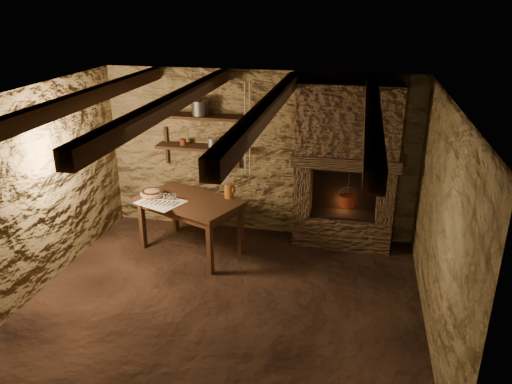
% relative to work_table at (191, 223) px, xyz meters
% --- Properties ---
extents(floor, '(4.50, 4.50, 0.00)m').
position_rel_work_table_xyz_m(floor, '(0.77, -1.12, -0.42)').
color(floor, black).
rests_on(floor, ground).
extents(back_wall, '(4.50, 0.04, 2.40)m').
position_rel_work_table_xyz_m(back_wall, '(0.77, 0.88, 0.78)').
color(back_wall, '#4F3F25').
rests_on(back_wall, floor).
extents(front_wall, '(4.50, 0.04, 2.40)m').
position_rel_work_table_xyz_m(front_wall, '(0.77, -3.12, 0.78)').
color(front_wall, '#4F3F25').
rests_on(front_wall, floor).
extents(left_wall, '(0.04, 4.00, 2.40)m').
position_rel_work_table_xyz_m(left_wall, '(-1.48, -1.12, 0.78)').
color(left_wall, '#4F3F25').
rests_on(left_wall, floor).
extents(right_wall, '(0.04, 4.00, 2.40)m').
position_rel_work_table_xyz_m(right_wall, '(3.02, -1.12, 0.78)').
color(right_wall, '#4F3F25').
rests_on(right_wall, floor).
extents(ceiling, '(4.50, 4.00, 0.04)m').
position_rel_work_table_xyz_m(ceiling, '(0.77, -1.12, 1.98)').
color(ceiling, black).
rests_on(ceiling, back_wall).
extents(beam_far_left, '(0.14, 3.95, 0.16)m').
position_rel_work_table_xyz_m(beam_far_left, '(-0.73, -1.12, 1.89)').
color(beam_far_left, black).
rests_on(beam_far_left, ceiling).
extents(beam_mid_left, '(0.14, 3.95, 0.16)m').
position_rel_work_table_xyz_m(beam_mid_left, '(0.27, -1.12, 1.89)').
color(beam_mid_left, black).
rests_on(beam_mid_left, ceiling).
extents(beam_mid_right, '(0.14, 3.95, 0.16)m').
position_rel_work_table_xyz_m(beam_mid_right, '(1.27, -1.12, 1.89)').
color(beam_mid_right, black).
rests_on(beam_mid_right, ceiling).
extents(beam_far_right, '(0.14, 3.95, 0.16)m').
position_rel_work_table_xyz_m(beam_far_right, '(2.27, -1.12, 1.89)').
color(beam_far_right, black).
rests_on(beam_far_right, ceiling).
extents(shelf_lower, '(1.25, 0.30, 0.04)m').
position_rel_work_table_xyz_m(shelf_lower, '(-0.08, 0.72, 0.88)').
color(shelf_lower, black).
rests_on(shelf_lower, back_wall).
extents(shelf_upper, '(1.25, 0.30, 0.04)m').
position_rel_work_table_xyz_m(shelf_upper, '(-0.08, 0.72, 1.33)').
color(shelf_upper, black).
rests_on(shelf_upper, back_wall).
extents(hearth, '(1.43, 0.51, 2.30)m').
position_rel_work_table_xyz_m(hearth, '(2.02, 0.65, 0.81)').
color(hearth, '#3B2A1D').
rests_on(hearth, floor).
extents(work_table, '(1.56, 1.26, 0.78)m').
position_rel_work_table_xyz_m(work_table, '(0.00, 0.00, 0.00)').
color(work_table, '#382113').
rests_on(work_table, floor).
extents(linen_cloth, '(0.70, 0.64, 0.01)m').
position_rel_work_table_xyz_m(linen_cloth, '(-0.33, -0.19, 0.36)').
color(linen_cloth, silver).
rests_on(linen_cloth, work_table).
extents(pewter_cutlery_row, '(0.51, 0.35, 0.01)m').
position_rel_work_table_xyz_m(pewter_cutlery_row, '(-0.33, -0.21, 0.37)').
color(pewter_cutlery_row, '#9C9A8E').
rests_on(pewter_cutlery_row, linen_cloth).
extents(drinking_glasses, '(0.18, 0.05, 0.07)m').
position_rel_work_table_xyz_m(drinking_glasses, '(-0.31, -0.08, 0.41)').
color(drinking_glasses, white).
rests_on(drinking_glasses, linen_cloth).
extents(stoneware_jug, '(0.16, 0.16, 0.45)m').
position_rel_work_table_xyz_m(stoneware_jug, '(0.51, 0.17, 0.55)').
color(stoneware_jug, '#93571C').
rests_on(stoneware_jug, work_table).
extents(wooden_bowl, '(0.41, 0.41, 0.12)m').
position_rel_work_table_xyz_m(wooden_bowl, '(-0.53, 0.00, 0.40)').
color(wooden_bowl, '#92663F').
rests_on(wooden_bowl, work_table).
extents(iron_stockpot, '(0.31, 0.31, 0.19)m').
position_rel_work_table_xyz_m(iron_stockpot, '(-0.03, 0.72, 1.44)').
color(iron_stockpot, '#302C2A').
rests_on(iron_stockpot, shelf_upper).
extents(tin_pan, '(0.28, 0.20, 0.25)m').
position_rel_work_table_xyz_m(tin_pan, '(-0.50, 0.82, 1.48)').
color(tin_pan, '#A3A39E').
rests_on(tin_pan, shelf_upper).
extents(small_kettle, '(0.21, 0.18, 0.19)m').
position_rel_work_table_xyz_m(small_kettle, '(0.13, 0.72, 0.96)').
color(small_kettle, '#A3A39E').
rests_on(small_kettle, shelf_lower).
extents(rusty_tin, '(0.11, 0.11, 0.09)m').
position_rel_work_table_xyz_m(rusty_tin, '(-0.32, 0.72, 0.94)').
color(rusty_tin, '#571A11').
rests_on(rusty_tin, shelf_lower).
extents(red_pot, '(0.28, 0.28, 0.54)m').
position_rel_work_table_xyz_m(red_pot, '(2.08, 0.60, 0.29)').
color(red_pot, maroon).
rests_on(red_pot, hearth).
extents(hanging_ropes, '(0.08, 0.08, 1.20)m').
position_rel_work_table_xyz_m(hanging_ropes, '(0.82, -0.07, 1.38)').
color(hanging_ropes, '#C1B088').
rests_on(hanging_ropes, ceiling).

